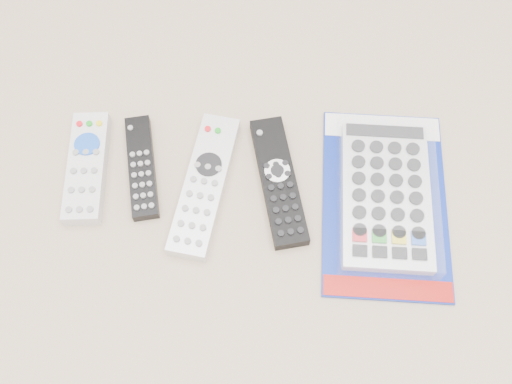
{
  "coord_description": "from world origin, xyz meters",
  "views": [
    {
      "loc": [
        0.04,
        -0.31,
        0.72
      ],
      "look_at": [
        0.04,
        0.03,
        0.01
      ],
      "focal_mm": 40.0,
      "sensor_mm": 36.0,
      "label": 1
    }
  ],
  "objects_px": {
    "remote_silver_dvd": "(205,185)",
    "remote_large_black": "(279,181)",
    "jumbo_remote_packaged": "(386,194)",
    "remote_slim_black": "(142,167)",
    "remote_small_grey": "(87,167)"
  },
  "relations": [
    {
      "from": "remote_small_grey",
      "to": "remote_silver_dvd",
      "type": "distance_m",
      "value": 0.17
    },
    {
      "from": "remote_slim_black",
      "to": "remote_large_black",
      "type": "xyz_separation_m",
      "value": [
        0.2,
        -0.02,
        0.0
      ]
    },
    {
      "from": "jumbo_remote_packaged",
      "to": "remote_large_black",
      "type": "bearing_deg",
      "value": 174.63
    },
    {
      "from": "jumbo_remote_packaged",
      "to": "remote_silver_dvd",
      "type": "bearing_deg",
      "value": 179.82
    },
    {
      "from": "remote_slim_black",
      "to": "jumbo_remote_packaged",
      "type": "height_order",
      "value": "jumbo_remote_packaged"
    },
    {
      "from": "remote_small_grey",
      "to": "remote_large_black",
      "type": "bearing_deg",
      "value": -6.11
    },
    {
      "from": "remote_small_grey",
      "to": "remote_slim_black",
      "type": "xyz_separation_m",
      "value": [
        0.08,
        0.0,
        -0.0
      ]
    },
    {
      "from": "remote_small_grey",
      "to": "remote_silver_dvd",
      "type": "xyz_separation_m",
      "value": [
        0.17,
        -0.02,
        -0.0
      ]
    },
    {
      "from": "remote_silver_dvd",
      "to": "remote_large_black",
      "type": "bearing_deg",
      "value": 15.29
    },
    {
      "from": "remote_small_grey",
      "to": "remote_silver_dvd",
      "type": "bearing_deg",
      "value": -11.06
    },
    {
      "from": "remote_slim_black",
      "to": "remote_silver_dvd",
      "type": "bearing_deg",
      "value": -27.3
    },
    {
      "from": "remote_slim_black",
      "to": "remote_large_black",
      "type": "bearing_deg",
      "value": -16.04
    },
    {
      "from": "remote_silver_dvd",
      "to": "jumbo_remote_packaged",
      "type": "distance_m",
      "value": 0.25
    },
    {
      "from": "remote_small_grey",
      "to": "remote_slim_black",
      "type": "height_order",
      "value": "remote_small_grey"
    },
    {
      "from": "remote_slim_black",
      "to": "jumbo_remote_packaged",
      "type": "distance_m",
      "value": 0.35
    }
  ]
}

